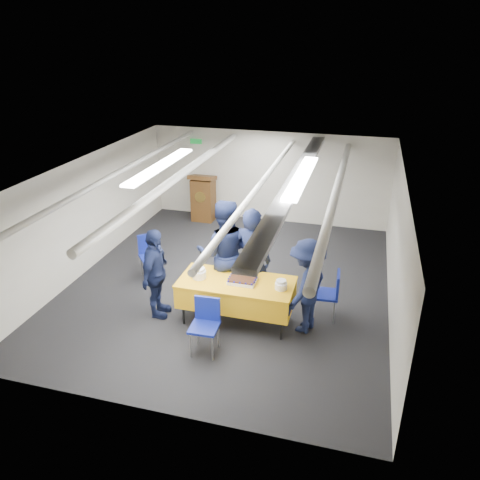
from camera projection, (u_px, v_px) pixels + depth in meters
name	position (u px, v px, depth m)	size (l,w,h in m)	color
ground	(230.00, 283.00, 9.19)	(7.00, 7.00, 0.00)	black
room_shell	(240.00, 189.00, 8.78)	(6.00, 7.00, 2.30)	beige
serving_table	(236.00, 292.00, 7.78)	(1.91, 0.88, 0.77)	black
sheet_cake	(242.00, 280.00, 7.66)	(0.46, 0.36, 0.08)	white
plate_stack_left	(199.00, 273.00, 7.76)	(0.23, 0.23, 0.18)	white
plate_stack_right	(281.00, 285.00, 7.44)	(0.20, 0.20, 0.16)	white
podium	(203.00, 197.00, 12.00)	(0.62, 0.53, 1.25)	brown
chair_near	(206.00, 320.00, 7.09)	(0.44, 0.44, 0.87)	gray
chair_right	(331.00, 291.00, 7.89)	(0.45, 0.45, 0.87)	gray
chair_left	(150.00, 251.00, 9.28)	(0.59, 0.59, 0.87)	gray
sailor_a	(251.00, 260.00, 8.03)	(0.69, 0.45, 1.88)	black
sailor_b	(224.00, 253.00, 8.18)	(0.95, 0.74, 1.96)	black
sailor_c	(156.00, 274.00, 7.86)	(0.94, 0.39, 1.60)	black
sailor_d	(306.00, 286.00, 7.47)	(1.04, 0.60, 1.61)	black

